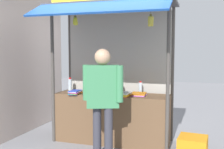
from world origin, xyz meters
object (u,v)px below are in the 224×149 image
object	(u,v)px
magazine_stack_mid_right	(75,92)
magazine_stack_back_left	(124,94)
water_bottle_left	(70,84)
banana_bunch_rightmost	(75,21)
water_bottle_right	(140,88)
water_bottle_mid_left	(121,87)
magazine_stack_far_left	(92,92)
vendor_person	(103,94)
water_bottle_front_left	(113,85)
magazine_stack_rear_center	(139,94)
plastic_crate	(193,146)
banana_bunch_inner_left	(151,21)

from	to	relation	value
magazine_stack_mid_right	magazine_stack_back_left	bearing A→B (deg)	0.57
water_bottle_left	banana_bunch_rightmost	bearing A→B (deg)	-55.03
water_bottle_right	water_bottle_mid_left	bearing A→B (deg)	-171.82
magazine_stack_far_left	vendor_person	size ratio (longest dim) A/B	0.17
water_bottle_mid_left	vendor_person	bearing A→B (deg)	-89.87
water_bottle_left	water_bottle_front_left	bearing A→B (deg)	2.52
water_bottle_front_left	vendor_person	distance (m)	1.02
magazine_stack_rear_center	plastic_crate	xyz separation A→B (m)	(0.92, -0.23, -0.75)
water_bottle_right	magazine_stack_far_left	distance (m)	0.88
magazine_stack_rear_center	water_bottle_mid_left	bearing A→B (deg)	153.20
magazine_stack_mid_right	plastic_crate	distance (m)	2.17
magazine_stack_far_left	banana_bunch_rightmost	xyz separation A→B (m)	(-0.16, -0.33, 1.23)
magazine_stack_rear_center	magazine_stack_far_left	world-z (taller)	magazine_stack_far_left
magazine_stack_mid_right	plastic_crate	world-z (taller)	magazine_stack_mid_right
water_bottle_right	magazine_stack_mid_right	world-z (taller)	water_bottle_right
water_bottle_right	magazine_stack_mid_right	distance (m)	1.18
magazine_stack_mid_right	vendor_person	distance (m)	0.94
plastic_crate	water_bottle_mid_left	bearing A→B (deg)	161.86
vendor_person	banana_bunch_rightmost	bearing A→B (deg)	125.91
water_bottle_mid_left	magazine_stack_far_left	size ratio (longest dim) A/B	0.76
vendor_person	plastic_crate	xyz separation A→B (m)	(1.30, 0.55, -0.86)
water_bottle_front_left	magazine_stack_mid_right	xyz separation A→B (m)	(-0.57, -0.43, -0.10)
water_bottle_left	banana_bunch_inner_left	bearing A→B (deg)	-19.11
water_bottle_left	vendor_person	bearing A→B (deg)	-43.37
magazine_stack_rear_center	magazine_stack_mid_right	distance (m)	1.14
water_bottle_front_left	magazine_stack_far_left	bearing A→B (deg)	-135.19
magazine_stack_far_left	vendor_person	xyz separation A→B (m)	(0.46, -0.72, 0.10)
water_bottle_right	banana_bunch_inner_left	bearing A→B (deg)	-65.84
water_bottle_left	magazine_stack_mid_right	bearing A→B (deg)	-52.77
banana_bunch_inner_left	magazine_stack_back_left	bearing A→B (deg)	157.39
water_bottle_front_left	vendor_person	world-z (taller)	vendor_person
water_bottle_front_left	water_bottle_right	xyz separation A→B (m)	(0.52, 0.02, -0.03)
magazine_stack_rear_center	magazine_stack_back_left	distance (m)	0.29
banana_bunch_rightmost	water_bottle_mid_left	bearing A→B (deg)	43.49
magazine_stack_mid_right	banana_bunch_rightmost	world-z (taller)	banana_bunch_rightmost
water_bottle_right	water_bottle_left	size ratio (longest dim) A/B	0.89
magazine_stack_rear_center	banana_bunch_inner_left	xyz separation A→B (m)	(0.26, -0.39, 1.20)
water_bottle_front_left	banana_bunch_inner_left	world-z (taller)	banana_bunch_inner_left
banana_bunch_inner_left	vendor_person	distance (m)	1.32
water_bottle_right	magazine_stack_rear_center	bearing A→B (deg)	-83.28
water_bottle_front_left	magazine_stack_far_left	distance (m)	0.43
magazine_stack_rear_center	water_bottle_front_left	bearing A→B (deg)	157.97
water_bottle_front_left	plastic_crate	world-z (taller)	water_bottle_front_left
magazine_stack_rear_center	water_bottle_left	bearing A→B (deg)	172.51
water_bottle_front_left	magazine_stack_mid_right	bearing A→B (deg)	-143.05
water_bottle_left	water_bottle_right	bearing A→B (deg)	2.49
water_bottle_right	water_bottle_left	bearing A→B (deg)	-177.51
banana_bunch_inner_left	banana_bunch_rightmost	world-z (taller)	same
magazine_stack_far_left	magazine_stack_mid_right	size ratio (longest dim) A/B	1.07
magazine_stack_back_left	vendor_person	size ratio (longest dim) A/B	0.16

